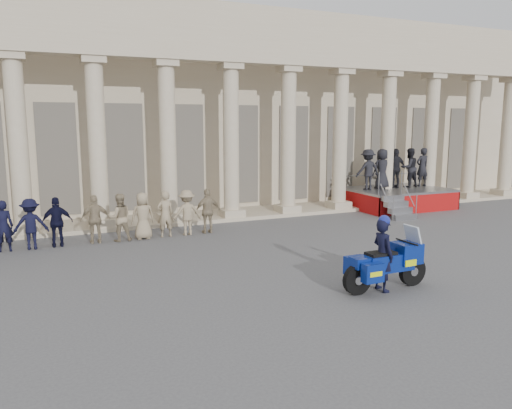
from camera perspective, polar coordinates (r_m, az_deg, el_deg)
The scene contains 5 objects.
ground at distance 13.12m, azimuth 4.44°, elevation -8.32°, with size 90.00×90.00×0.00m, color #48484B.
building at distance 26.43m, azimuth -10.88°, elevation 10.35°, with size 40.00×12.50×9.00m.
reviewing_stand at distance 24.24m, azimuth 15.43°, elevation 3.20°, with size 4.54×4.28×2.78m.
motorcycle at distance 12.39m, azimuth 14.71°, elevation -6.50°, with size 2.37×0.97×1.52m.
rider at distance 12.24m, azimuth 14.29°, elevation -5.44°, with size 0.43×0.64×1.84m.
Camera 1 is at (-5.92, -11.01, 3.97)m, focal length 35.00 mm.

